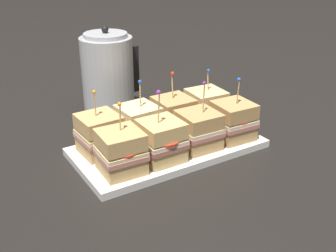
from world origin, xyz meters
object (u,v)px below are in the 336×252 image
at_px(sandwich_back_center_left, 138,124).
at_px(kettle_steel, 108,75).
at_px(serving_platter, 168,147).
at_px(sandwich_front_far_right, 233,121).
at_px(sandwich_back_far_right, 206,107).
at_px(sandwich_front_center_left, 161,141).
at_px(sandwich_front_center_right, 198,130).
at_px(sandwich_back_far_left, 100,134).
at_px(sandwich_front_far_left, 121,152).
at_px(sandwich_back_center_right, 173,116).

height_order(sandwich_back_center_left, kettle_steel, kettle_steel).
xyz_separation_m(serving_platter, sandwich_front_far_right, (0.16, -0.06, 0.06)).
height_order(serving_platter, sandwich_front_far_right, sandwich_front_far_right).
bearing_deg(sandwich_back_far_right, sandwich_front_center_left, -151.99).
xyz_separation_m(sandwich_front_center_left, sandwich_front_center_right, (0.11, 0.01, -0.00)).
distance_m(sandwich_front_center_left, sandwich_front_far_right, 0.21).
xyz_separation_m(sandwich_front_center_right, sandwich_back_center_left, (-0.11, 0.10, 0.00)).
height_order(sandwich_front_center_left, sandwich_back_far_right, sandwich_front_center_left).
xyz_separation_m(serving_platter, sandwich_front_center_right, (0.06, -0.05, 0.05)).
bearing_deg(sandwich_back_far_left, serving_platter, -17.49).
relative_size(sandwich_front_far_left, sandwich_back_center_right, 0.97).
bearing_deg(serving_platter, sandwich_front_center_left, -133.04).
bearing_deg(sandwich_front_far_right, sandwich_back_center_right, 135.84).
relative_size(serving_platter, sandwich_front_center_left, 2.67).
distance_m(sandwich_back_far_left, kettle_steel, 0.29).
height_order(sandwich_front_far_left, sandwich_front_center_left, sandwich_front_center_left).
bearing_deg(sandwich_front_center_left, kettle_steel, 85.05).
relative_size(sandwich_front_far_right, sandwich_back_far_right, 1.06).
height_order(sandwich_back_far_left, sandwich_back_far_right, sandwich_back_far_left).
xyz_separation_m(serving_platter, sandwich_front_far_left, (-0.15, -0.06, 0.06)).
xyz_separation_m(sandwich_back_far_left, sandwich_back_center_left, (0.10, 0.00, 0.00)).
bearing_deg(sandwich_front_center_right, sandwich_back_center_left, 137.39).
bearing_deg(sandwich_back_center_left, sandwich_front_far_right, -26.40).
relative_size(serving_platter, kettle_steel, 1.75).
distance_m(sandwich_front_center_right, sandwich_front_far_right, 0.10).
bearing_deg(sandwich_front_far_left, sandwich_back_far_left, 92.20).
distance_m(serving_platter, sandwich_front_far_right, 0.18).
distance_m(sandwich_back_center_right, sandwich_back_far_right, 0.11).
height_order(serving_platter, sandwich_front_far_left, sandwich_front_far_left).
xyz_separation_m(sandwich_front_center_left, sandwich_back_center_left, (-0.00, 0.11, -0.00)).
bearing_deg(sandwich_back_center_right, sandwich_back_far_left, -179.42).
relative_size(sandwich_front_center_right, sandwich_back_far_right, 1.10).
relative_size(sandwich_back_far_left, sandwich_back_center_right, 0.96).
xyz_separation_m(sandwich_back_center_right, kettle_steel, (-0.07, 0.24, 0.05)).
height_order(sandwich_front_center_left, sandwich_front_center_right, sandwich_front_center_left).
xyz_separation_m(sandwich_back_center_right, sandwich_back_far_right, (0.11, 0.00, -0.00)).
bearing_deg(kettle_steel, sandwich_front_center_left, -94.95).
relative_size(sandwich_front_far_left, sandwich_back_far_right, 1.05).
distance_m(sandwich_front_center_left, kettle_steel, 0.36).
distance_m(serving_platter, sandwich_front_center_right, 0.09).
xyz_separation_m(sandwich_back_far_left, kettle_steel, (0.14, 0.24, 0.05)).
xyz_separation_m(sandwich_front_far_right, sandwich_back_center_left, (-0.21, 0.11, -0.00)).
relative_size(sandwich_front_center_left, sandwich_back_far_right, 1.13).
relative_size(sandwich_front_far_left, kettle_steel, 0.61).
xyz_separation_m(sandwich_front_far_right, sandwich_back_far_left, (-0.32, 0.11, -0.00)).
distance_m(serving_platter, sandwich_back_far_right, 0.17).
relative_size(sandwich_front_far_left, sandwich_back_far_left, 1.01).
distance_m(sandwich_front_center_right, sandwich_back_center_right, 0.10).
bearing_deg(sandwich_front_far_left, sandwich_front_far_right, 0.14).
bearing_deg(sandwich_front_far_left, kettle_steel, 69.34).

